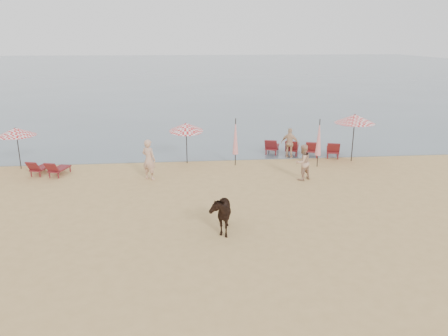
# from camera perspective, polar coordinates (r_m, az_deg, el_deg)

# --- Properties ---
(ground) EXTENTS (120.00, 120.00, 0.00)m
(ground) POSITION_cam_1_polar(r_m,az_deg,el_deg) (14.17, 2.00, -10.13)
(ground) COLOR tan
(ground) RESTS_ON ground
(sea) EXTENTS (160.00, 140.00, 0.06)m
(sea) POSITION_cam_1_polar(r_m,az_deg,el_deg) (92.75, -4.64, 12.78)
(sea) COLOR #51606B
(sea) RESTS_ON ground
(lounger_cluster_left) EXTENTS (1.86, 1.82, 0.54)m
(lounger_cluster_left) POSITION_cam_1_polar(r_m,az_deg,el_deg) (22.54, -21.98, 0.01)
(lounger_cluster_left) COLOR maroon
(lounger_cluster_left) RESTS_ON ground
(lounger_cluster_right) EXTENTS (4.38, 2.89, 0.64)m
(lounger_cluster_right) POSITION_cam_1_polar(r_m,az_deg,el_deg) (24.81, 10.15, 2.62)
(lounger_cluster_right) COLOR maroon
(lounger_cluster_right) RESTS_ON ground
(umbrella_open_left_a) EXTENTS (1.86, 1.86, 2.12)m
(umbrella_open_left_a) POSITION_cam_1_polar(r_m,az_deg,el_deg) (23.92, -25.52, 4.30)
(umbrella_open_left_a) COLOR black
(umbrella_open_left_a) RESTS_ON ground
(umbrella_open_left_b) EXTENTS (1.75, 1.79, 2.24)m
(umbrella_open_left_b) POSITION_cam_1_polar(r_m,az_deg,el_deg) (22.69, -4.96, 5.36)
(umbrella_open_left_b) COLOR black
(umbrella_open_left_b) RESTS_ON ground
(umbrella_open_right) EXTENTS (2.09, 2.09, 2.55)m
(umbrella_open_right) POSITION_cam_1_polar(r_m,az_deg,el_deg) (23.94, 16.72, 6.19)
(umbrella_open_right) COLOR black
(umbrella_open_right) RESTS_ON ground
(umbrella_closed_left) EXTENTS (0.30, 0.30, 2.46)m
(umbrella_closed_left) POSITION_cam_1_polar(r_m,az_deg,el_deg) (22.32, 1.51, 4.11)
(umbrella_closed_left) COLOR black
(umbrella_closed_left) RESTS_ON ground
(umbrella_closed_right) EXTENTS (0.30, 0.30, 2.47)m
(umbrella_closed_right) POSITION_cam_1_polar(r_m,az_deg,el_deg) (22.60, 12.29, 3.90)
(umbrella_closed_right) COLOR black
(umbrella_closed_right) RESTS_ON ground
(cow) EXTENTS (0.84, 1.69, 1.40)m
(cow) POSITION_cam_1_polar(r_m,az_deg,el_deg) (14.91, -0.55, -5.75)
(cow) COLOR black
(cow) RESTS_ON ground
(beachgoer_left) EXTENTS (0.83, 0.76, 1.91)m
(beachgoer_left) POSITION_cam_1_polar(r_m,az_deg,el_deg) (20.49, -9.79, 1.10)
(beachgoer_left) COLOR tan
(beachgoer_left) RESTS_ON ground
(beachgoer_right_a) EXTENTS (1.02, 0.94, 1.68)m
(beachgoer_right_a) POSITION_cam_1_polar(r_m,az_deg,el_deg) (20.49, 10.24, 0.74)
(beachgoer_right_a) COLOR tan
(beachgoer_right_a) RESTS_ON ground
(beachgoer_right_b) EXTENTS (1.06, 0.81, 1.67)m
(beachgoer_right_b) POSITION_cam_1_polar(r_m,az_deg,el_deg) (24.09, 8.60, 3.22)
(beachgoer_right_b) COLOR #D3A984
(beachgoer_right_b) RESTS_ON ground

